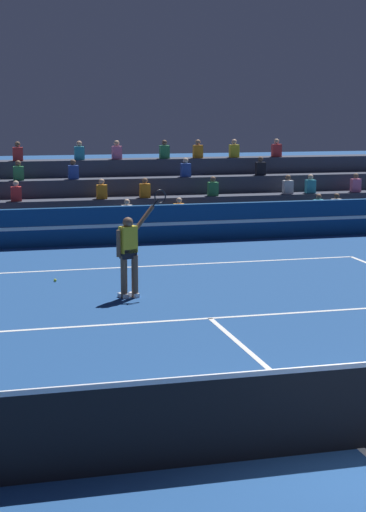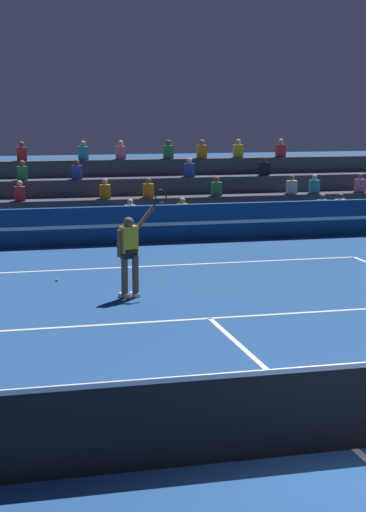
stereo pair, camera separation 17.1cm
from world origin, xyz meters
The scene contains 7 objects.
ground_plane centered at (0.00, 0.00, 0.00)m, with size 120.00×120.00×0.00m, color navy.
court_lines centered at (0.00, 0.00, 0.00)m, with size 11.10×23.90×0.01m.
tennis_net centered at (0.00, 0.00, 0.54)m, with size 12.00×0.10×1.10m.
sponsor_banner_wall centered at (0.00, 15.59, 0.55)m, with size 18.00×0.26×1.10m.
bleacher_stand centered at (0.00, 18.76, 0.84)m, with size 20.20×3.80×2.83m.
tennis_player centered at (-1.14, 8.57, 0.98)m, with size 1.24×0.60×2.30m.
tennis_ball centered at (-2.50, 10.59, 0.03)m, with size 0.07×0.07×0.07m, color #C6DB33.
Camera 1 is at (-4.41, -8.75, 4.02)m, focal length 60.00 mm.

